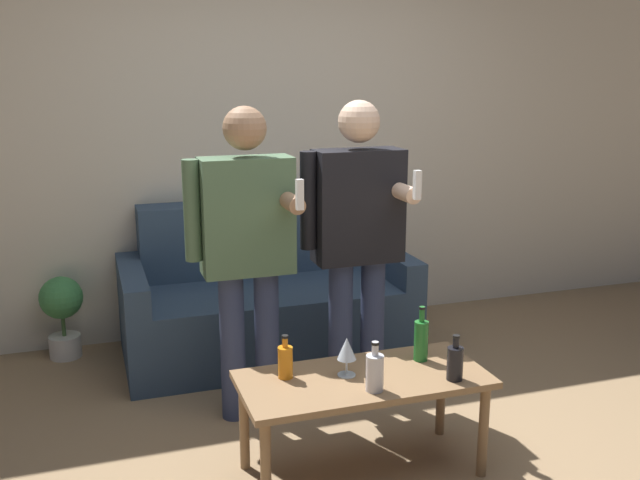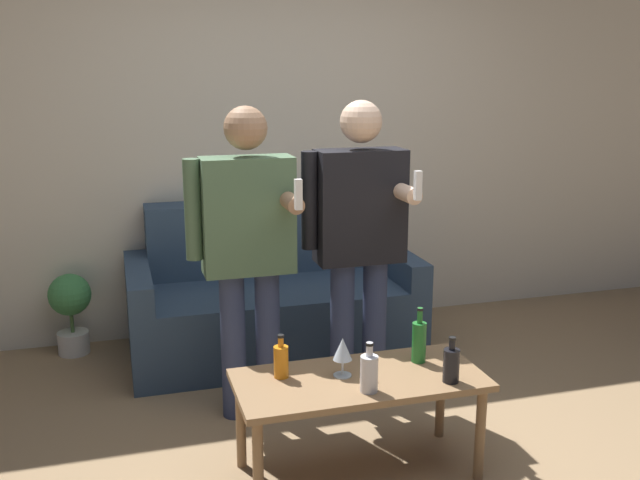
{
  "view_description": "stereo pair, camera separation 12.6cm",
  "coord_description": "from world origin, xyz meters",
  "px_view_note": "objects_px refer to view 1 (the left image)",
  "views": [
    {
      "loc": [
        -1.21,
        -2.6,
        1.76
      ],
      "look_at": [
        -0.15,
        0.56,
        0.95
      ],
      "focal_mm": 40.0,
      "sensor_mm": 36.0,
      "label": 1
    },
    {
      "loc": [
        -1.09,
        -2.64,
        1.76
      ],
      "look_at": [
        -0.15,
        0.56,
        0.95
      ],
      "focal_mm": 40.0,
      "sensor_mm": 36.0,
      "label": 2
    }
  ],
  "objects_px": {
    "bottle_orange": "(285,361)",
    "person_standing_right": "(357,232)",
    "coffee_table": "(363,388)",
    "couch": "(265,300)",
    "person_standing_left": "(246,243)"
  },
  "relations": [
    {
      "from": "couch",
      "to": "person_standing_left",
      "type": "distance_m",
      "value": 1.08
    },
    {
      "from": "person_standing_left",
      "to": "bottle_orange",
      "type": "bearing_deg",
      "value": -87.4
    },
    {
      "from": "coffee_table",
      "to": "bottle_orange",
      "type": "relative_size",
      "value": 5.57
    },
    {
      "from": "bottle_orange",
      "to": "person_standing_right",
      "type": "distance_m",
      "value": 0.91
    },
    {
      "from": "couch",
      "to": "coffee_table",
      "type": "bearing_deg",
      "value": -88.03
    },
    {
      "from": "couch",
      "to": "coffee_table",
      "type": "distance_m",
      "value": 1.54
    },
    {
      "from": "coffee_table",
      "to": "person_standing_right",
      "type": "distance_m",
      "value": 0.9
    },
    {
      "from": "coffee_table",
      "to": "bottle_orange",
      "type": "height_order",
      "value": "bottle_orange"
    },
    {
      "from": "couch",
      "to": "bottle_orange",
      "type": "distance_m",
      "value": 1.48
    },
    {
      "from": "couch",
      "to": "person_standing_right",
      "type": "relative_size",
      "value": 1.1
    },
    {
      "from": "person_standing_right",
      "to": "person_standing_left",
      "type": "bearing_deg",
      "value": -179.3
    },
    {
      "from": "couch",
      "to": "bottle_orange",
      "type": "bearing_deg",
      "value": -100.64
    },
    {
      "from": "couch",
      "to": "bottle_orange",
      "type": "xyz_separation_m",
      "value": [
        -0.27,
        -1.44,
        0.21
      ]
    },
    {
      "from": "coffee_table",
      "to": "person_standing_left",
      "type": "xyz_separation_m",
      "value": [
        -0.35,
        0.69,
        0.52
      ]
    },
    {
      "from": "person_standing_left",
      "to": "person_standing_right",
      "type": "height_order",
      "value": "person_standing_right"
    }
  ]
}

